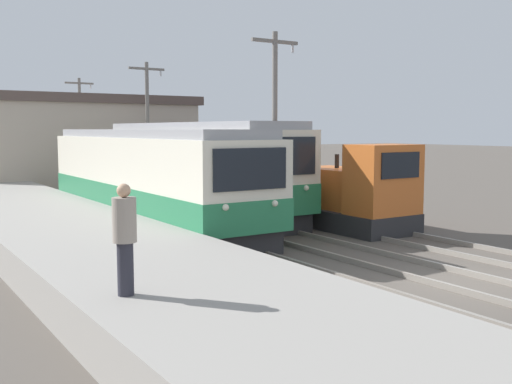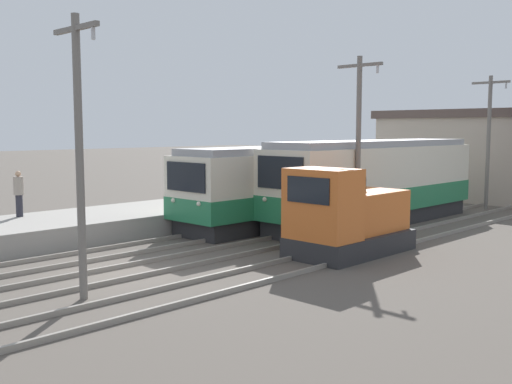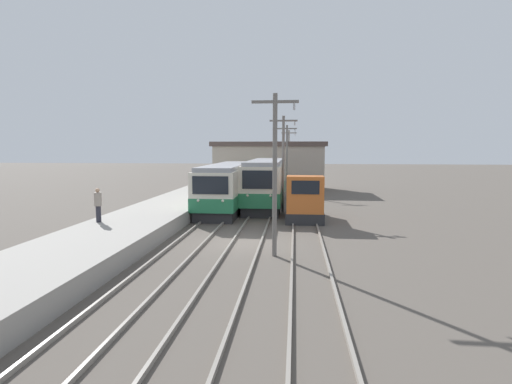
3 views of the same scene
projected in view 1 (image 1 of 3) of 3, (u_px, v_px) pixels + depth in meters
ground_plane at (452, 283)px, 13.61m from camera, size 200.00×200.00×0.00m
platform_left at (211, 310)px, 10.16m from camera, size 4.50×54.00×0.86m
track_left at (368, 298)px, 12.18m from camera, size 1.54×60.00×0.14m
track_center at (458, 279)px, 13.71m from camera, size 1.54×60.00×0.14m
commuter_train_left at (150, 182)px, 21.25m from camera, size 2.84×13.42×3.49m
commuter_train_center at (195, 172)px, 24.35m from camera, size 2.84×12.79×3.76m
shunting_locomotive at (355, 195)px, 20.81m from camera, size 2.40×4.66×3.00m
catenary_mast_mid at (275, 120)px, 22.03m from camera, size 2.00×0.20×7.02m
catenary_mast_far at (148, 123)px, 31.87m from camera, size 2.00×0.20×7.02m
catenary_mast_distant at (81, 124)px, 41.71m from camera, size 2.00×0.20×7.02m
person_on_platform at (125, 235)px, 9.44m from camera, size 0.38×0.38×1.79m
station_building at (83, 143)px, 34.76m from camera, size 12.60×6.30×5.41m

